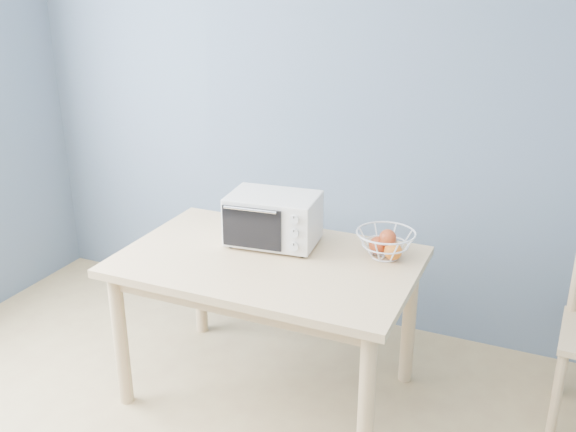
% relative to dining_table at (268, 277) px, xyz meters
% --- Properties ---
extents(room, '(4.01, 4.51, 2.61)m').
position_rel_dining_table_xyz_m(room, '(0.00, -1.36, 0.65)').
color(room, tan).
rests_on(room, ground).
extents(dining_table, '(1.40, 0.90, 0.75)m').
position_rel_dining_table_xyz_m(dining_table, '(0.00, 0.00, 0.00)').
color(dining_table, tan).
rests_on(dining_table, ground).
extents(toaster_oven, '(0.46, 0.36, 0.26)m').
position_rel_dining_table_xyz_m(toaster_oven, '(-0.06, 0.16, 0.24)').
color(toaster_oven, silver).
rests_on(toaster_oven, dining_table).
extents(fruit_basket, '(0.31, 0.31, 0.14)m').
position_rel_dining_table_xyz_m(fruit_basket, '(0.51, 0.24, 0.17)').
color(fruit_basket, silver).
rests_on(fruit_basket, dining_table).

